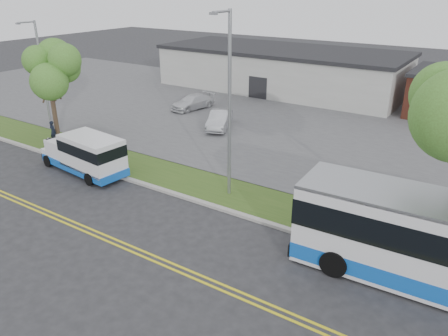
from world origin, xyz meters
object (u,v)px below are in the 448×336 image
Objects in this scene: streetlight_near at (229,101)px; streetlight_far at (41,69)px; shuttle_bus at (86,153)px; parked_car_a at (220,120)px; pedestrian at (53,132)px; parked_car_b at (193,102)px; tree_west at (48,71)px.

streetlight_far is (-19.00, 2.69, -0.76)m from streetlight_near.
shuttle_bus reaches higher than parked_car_a.
pedestrian is 0.36× the size of parked_car_b.
shuttle_bus reaches higher than pedestrian.
pedestrian reaches higher than parked_car_b.
pedestrian reaches higher than parked_car_a.
shuttle_bus is at bearing -121.56° from parked_car_a.
streetlight_near reaches higher than tree_west.
tree_west is 15.01m from streetlight_near.
streetlight_far is at bearing -29.53° from pedestrian.
shuttle_bus reaches higher than parked_car_b.
streetlight_near is 15.58m from pedestrian.
parked_car_b is (-5.19, 3.39, -0.05)m from parked_car_a.
streetlight_far is at bearing 171.95° from streetlight_near.
tree_west is 1.67× the size of parked_car_a.
shuttle_bus is at bearing -22.93° from tree_west.
streetlight_far reaches higher than tree_west.
streetlight_far is 12.77m from parked_car_b.
parked_car_a is (1.89, 11.50, -0.53)m from shuttle_bus.
streetlight_near reaches higher than parked_car_b.
tree_west is 4.26m from pedestrian.
streetlight_near is 19.20m from streetlight_far.
parked_car_b is (-3.30, 14.88, -0.58)m from shuttle_bus.
shuttle_bus is 15.26m from parked_car_b.
shuttle_bus is at bearing -65.68° from parked_car_b.
streetlight_far is 6.00m from pedestrian.
streetlight_far reaches higher than parked_car_a.
streetlight_far is at bearing 160.39° from shuttle_bus.
tree_west is 0.86× the size of streetlight_far.
pedestrian is 12.30m from parked_car_a.
shuttle_bus is 6.67m from pedestrian.
streetlight_near reaches higher than streetlight_far.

